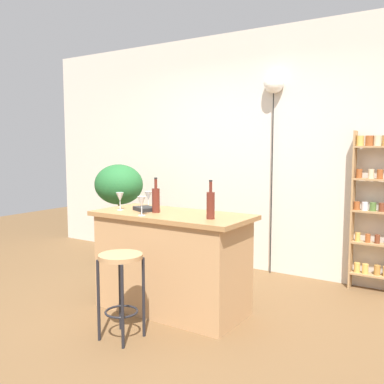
{
  "coord_description": "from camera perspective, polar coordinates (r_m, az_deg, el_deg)",
  "views": [
    {
      "loc": [
        2.19,
        -2.76,
        1.47
      ],
      "look_at": [
        0.05,
        0.55,
        1.05
      ],
      "focal_mm": 40.42,
      "sensor_mm": 36.0,
      "label": 1
    }
  ],
  "objects": [
    {
      "name": "potted_plant",
      "position": [
        5.45,
        -9.63,
        0.62
      ],
      "size": [
        0.63,
        0.56,
        0.84
      ],
      "color": "#935B3D",
      "rests_on": "plant_stool"
    },
    {
      "name": "wine_glass_center",
      "position": [
        4.07,
        -5.78,
        -0.57
      ],
      "size": [
        0.07,
        0.07,
        0.16
      ],
      "color": "silver",
      "rests_on": "kitchen_counter"
    },
    {
      "name": "bar_stool",
      "position": [
        3.37,
        -9.37,
        -10.89
      ],
      "size": [
        0.33,
        0.33,
        0.66
      ],
      "color": "black",
      "rests_on": "ground"
    },
    {
      "name": "plant_stool",
      "position": [
        5.57,
        -9.49,
        -7.11
      ],
      "size": [
        0.34,
        0.34,
        0.41
      ],
      "primitive_type": "cylinder",
      "color": "#2D2823",
      "rests_on": "ground"
    },
    {
      "name": "wine_glass_left",
      "position": [
        3.67,
        -6.67,
        -1.31
      ],
      "size": [
        0.07,
        0.07,
        0.16
      ],
      "color": "silver",
      "rests_on": "kitchen_counter"
    },
    {
      "name": "ground",
      "position": [
        3.82,
        -5.34,
        -16.56
      ],
      "size": [
        12.0,
        12.0,
        0.0
      ],
      "primitive_type": "plane",
      "color": "brown"
    },
    {
      "name": "kitchen_counter",
      "position": [
        3.9,
        -2.65,
        -9.15
      ],
      "size": [
        1.42,
        0.65,
        0.88
      ],
      "color": "tan",
      "rests_on": "ground"
    },
    {
      "name": "bottle_vinegar",
      "position": [
        3.83,
        -4.79,
        -0.97
      ],
      "size": [
        0.07,
        0.07,
        0.31
      ],
      "color": "#5B2319",
      "rests_on": "kitchen_counter"
    },
    {
      "name": "wine_glass_right",
      "position": [
        4.02,
        -9.49,
        -0.71
      ],
      "size": [
        0.07,
        0.07,
        0.16
      ],
      "color": "silver",
      "rests_on": "kitchen_counter"
    },
    {
      "name": "spice_shelf",
      "position": [
        4.68,
        22.89,
        -1.56
      ],
      "size": [
        0.42,
        0.13,
        1.62
      ],
      "color": "#A87F51",
      "rests_on": "ground"
    },
    {
      "name": "back_wall",
      "position": [
        5.19,
        7.98,
        5.29
      ],
      "size": [
        6.4,
        0.1,
        2.8
      ],
      "primitive_type": "cube",
      "color": "beige",
      "rests_on": "ground"
    },
    {
      "name": "bottle_spirits_clear",
      "position": [
        3.48,
        2.47,
        -1.63
      ],
      "size": [
        0.07,
        0.07,
        0.32
      ],
      "color": "#5B2319",
      "rests_on": "kitchen_counter"
    },
    {
      "name": "cookbook",
      "position": [
        3.96,
        -6.23,
        -2.22
      ],
      "size": [
        0.25,
        0.23,
        0.03
      ],
      "primitive_type": "cube",
      "rotation": [
        0.0,
        0.0,
        -0.44
      ],
      "color": "black",
      "rests_on": "kitchen_counter"
    },
    {
      "name": "pendant_globe_light",
      "position": [
        5.02,
        10.73,
        13.62
      ],
      "size": [
        0.23,
        0.23,
        2.28
      ],
      "color": "black",
      "rests_on": "ground"
    }
  ]
}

